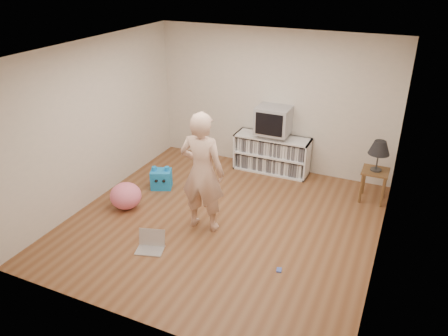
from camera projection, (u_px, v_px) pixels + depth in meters
ground at (223, 222)px, 6.72m from camera, size 4.50×4.50×0.00m
walls at (223, 144)px, 6.16m from camera, size 4.52×4.52×2.60m
ceiling at (223, 51)px, 5.59m from camera, size 4.50×4.50×0.01m
media_unit at (272, 154)px, 8.21m from camera, size 1.40×0.45×0.70m
dvd_deck at (273, 135)px, 8.03m from camera, size 0.45×0.35×0.07m
crt_tv at (274, 120)px, 7.90m from camera, size 0.60×0.53×0.50m
side_table at (374, 178)px, 7.16m from camera, size 0.42×0.42×0.55m
table_lamp at (379, 148)px, 6.93m from camera, size 0.34×0.34×0.52m
person at (202, 172)px, 6.22m from camera, size 0.69×0.47×1.82m
laptop at (151, 244)px, 6.09m from camera, size 0.44×0.39×0.26m
playing_cards at (279, 270)px, 5.67m from camera, size 0.08×0.10×0.02m
plush_blue at (161, 179)px, 7.66m from camera, size 0.43×0.40×0.41m
plush_pink at (126, 196)px, 7.03m from camera, size 0.55×0.55×0.43m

